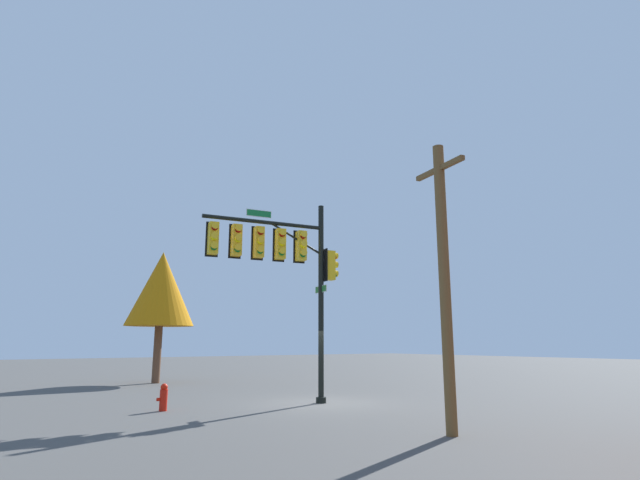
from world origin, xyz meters
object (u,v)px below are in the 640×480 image
object	(u,v)px
fire_hydrant	(163,397)
tree_near	(161,289)
signal_pole_assembly	(281,257)
utility_pole	(444,277)

from	to	relation	value
fire_hydrant	tree_near	world-z (taller)	tree_near
tree_near	signal_pole_assembly	bearing A→B (deg)	91.53
utility_pole	signal_pole_assembly	bearing A→B (deg)	-87.85
signal_pole_assembly	fire_hydrant	bearing A→B (deg)	-13.38
utility_pole	fire_hydrant	distance (m)	9.55
signal_pole_assembly	tree_near	xyz separation A→B (m)	(0.32, -12.04, -0.16)
utility_pole	tree_near	distance (m)	19.29
utility_pole	fire_hydrant	xyz separation A→B (m)	(3.95, -8.08, -3.23)
tree_near	utility_pole	bearing A→B (deg)	91.76
fire_hydrant	utility_pole	bearing A→B (deg)	116.07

